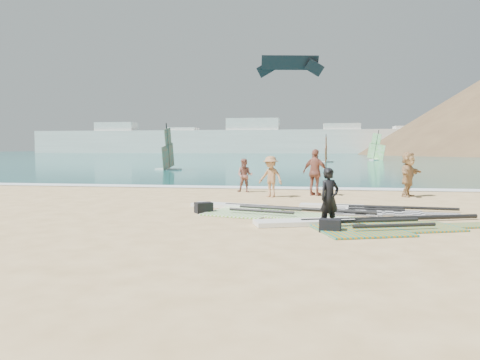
# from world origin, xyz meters

# --- Properties ---
(ground) EXTENTS (300.00, 300.00, 0.00)m
(ground) POSITION_xyz_m (0.00, 0.00, 0.00)
(ground) COLOR #E0BE83
(ground) RESTS_ON ground
(sea) EXTENTS (300.00, 240.00, 0.06)m
(sea) POSITION_xyz_m (0.00, 132.00, 0.00)
(sea) COLOR #0B4B4F
(sea) RESTS_ON ground
(surf_line) EXTENTS (300.00, 1.20, 0.04)m
(surf_line) POSITION_xyz_m (0.00, 12.30, 0.00)
(surf_line) COLOR white
(surf_line) RESTS_ON ground
(far_town) EXTENTS (160.00, 8.00, 12.00)m
(far_town) POSITION_xyz_m (-15.72, 150.00, 4.49)
(far_town) COLOR white
(far_town) RESTS_ON ground
(rig_grey) EXTENTS (5.10, 2.24, 0.20)m
(rig_grey) POSITION_xyz_m (2.71, 4.43, 0.05)
(rig_grey) COLOR #272729
(rig_grey) RESTS_ON ground
(rig_green) EXTENTS (6.15, 3.30, 0.20)m
(rig_green) POSITION_xyz_m (-0.66, 3.71, 0.05)
(rig_green) COLOR #6ACB2B
(rig_green) RESTS_ON ground
(rig_orange) EXTENTS (6.60, 3.79, 0.21)m
(rig_orange) POSITION_xyz_m (2.35, 1.31, 0.05)
(rig_orange) COLOR orange
(rig_orange) RESTS_ON ground
(gear_bag_near) EXTENTS (0.65, 0.61, 0.33)m
(gear_bag_near) POSITION_xyz_m (-2.30, 3.17, 0.17)
(gear_bag_near) COLOR black
(gear_bag_near) RESTS_ON ground
(gear_bag_far) EXTENTS (0.56, 0.42, 0.31)m
(gear_bag_far) POSITION_xyz_m (1.56, 0.42, 0.16)
(gear_bag_far) COLOR black
(gear_bag_far) RESTS_ON ground
(person_wetsuit) EXTENTS (0.68, 0.64, 1.56)m
(person_wetsuit) POSITION_xyz_m (1.55, 0.82, 0.78)
(person_wetsuit) COLOR black
(person_wetsuit) RESTS_ON ground
(beachgoer_left) EXTENTS (0.79, 0.63, 1.56)m
(beachgoer_left) POSITION_xyz_m (-2.02, 10.17, 0.78)
(beachgoer_left) COLOR #975F52
(beachgoer_left) RESTS_ON ground
(beachgoer_mid) EXTENTS (1.28, 1.08, 1.72)m
(beachgoer_mid) POSITION_xyz_m (-0.63, 8.19, 0.86)
(beachgoer_mid) COLOR #AE7B4F
(beachgoer_mid) RESTS_ON ground
(beachgoer_back) EXTENTS (1.27, 0.98, 2.01)m
(beachgoer_back) POSITION_xyz_m (1.21, 9.11, 1.00)
(beachgoer_back) COLOR #9B5947
(beachgoer_back) RESTS_ON ground
(beachgoer_right) EXTENTS (1.38, 1.80, 1.89)m
(beachgoer_right) POSITION_xyz_m (5.06, 9.30, 0.95)
(beachgoer_right) COLOR tan
(beachgoer_right) RESTS_ON ground
(windsurfer_left) EXTENTS (2.40, 2.87, 4.29)m
(windsurfer_left) POSITION_xyz_m (-11.97, 29.63, 1.26)
(windsurfer_left) COLOR white
(windsurfer_left) RESTS_ON ground
(windsurfer_centre) EXTENTS (2.23, 2.64, 3.96)m
(windsurfer_centre) POSITION_xyz_m (2.72, 55.03, 1.19)
(windsurfer_centre) COLOR white
(windsurfer_centre) RESTS_ON ground
(windsurfer_right) EXTENTS (2.57, 2.56, 4.86)m
(windsurfer_right) POSITION_xyz_m (10.81, 65.71, 1.38)
(windsurfer_right) COLOR white
(windsurfer_right) RESTS_ON ground
(kitesurf_kite) EXTENTS (8.24, 2.23, 2.62)m
(kitesurf_kite) POSITION_xyz_m (-1.96, 47.27, 12.25)
(kitesurf_kite) COLOR black
(kitesurf_kite) RESTS_ON ground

